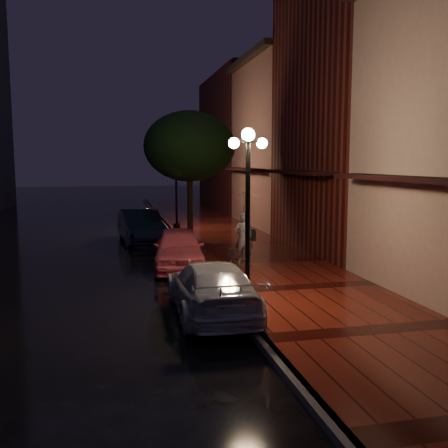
{
  "coord_description": "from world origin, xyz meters",
  "views": [
    {
      "loc": [
        -2.85,
        -16.69,
        3.66
      ],
      "look_at": [
        1.07,
        0.89,
        1.4
      ],
      "focal_mm": 40.0,
      "sensor_mm": 36.0,
      "label": 1
    }
  ],
  "objects": [
    {
      "name": "ground",
      "position": [
        0.0,
        0.0,
        0.0
      ],
      "size": [
        120.0,
        120.0,
        0.0
      ],
      "primitive_type": "plane",
      "color": "black",
      "rests_on": "ground"
    },
    {
      "name": "sidewalk",
      "position": [
        2.25,
        0.0,
        0.07
      ],
      "size": [
        4.5,
        60.0,
        0.15
      ],
      "primitive_type": "cube",
      "color": "#4D150D",
      "rests_on": "ground"
    },
    {
      "name": "curb",
      "position": [
        0.0,
        0.0,
        0.07
      ],
      "size": [
        0.25,
        60.0,
        0.15
      ],
      "primitive_type": "cube",
      "color": "#595451",
      "rests_on": "ground"
    },
    {
      "name": "storefront_mid",
      "position": [
        7.0,
        2.0,
        5.5
      ],
      "size": [
        5.0,
        8.0,
        11.0
      ],
      "primitive_type": "cube",
      "color": "#511914",
      "rests_on": "ground"
    },
    {
      "name": "storefront_far",
      "position": [
        7.0,
        10.0,
        4.5
      ],
      "size": [
        5.0,
        8.0,
        9.0
      ],
      "primitive_type": "cube",
      "color": "#8C5951",
      "rests_on": "ground"
    },
    {
      "name": "storefront_extra",
      "position": [
        7.0,
        20.0,
        5.0
      ],
      "size": [
        5.0,
        12.0,
        10.0
      ],
      "primitive_type": "cube",
      "color": "#511914",
      "rests_on": "ground"
    },
    {
      "name": "streetlamp_near",
      "position": [
        0.35,
        -5.0,
        2.6
      ],
      "size": [
        0.96,
        0.36,
        4.31
      ],
      "color": "black",
      "rests_on": "sidewalk"
    },
    {
      "name": "streetlamp_far",
      "position": [
        0.35,
        9.0,
        2.6
      ],
      "size": [
        0.96,
        0.36,
        4.31
      ],
      "color": "black",
      "rests_on": "sidewalk"
    },
    {
      "name": "street_tree",
      "position": [
        0.61,
        5.99,
        4.24
      ],
      "size": [
        4.16,
        4.16,
        5.8
      ],
      "color": "black",
      "rests_on": "sidewalk"
    },
    {
      "name": "pink_car",
      "position": [
        -0.71,
        0.05,
        0.71
      ],
      "size": [
        2.08,
        4.31,
        1.42
      ],
      "primitive_type": "imported",
      "rotation": [
        0.0,
        0.0,
        -0.1
      ],
      "color": "#EC616E",
      "rests_on": "ground"
    },
    {
      "name": "navy_car",
      "position": [
        -1.67,
        6.04,
        0.75
      ],
      "size": [
        2.07,
        4.72,
        1.51
      ],
      "primitive_type": "imported",
      "rotation": [
        0.0,
        0.0,
        0.11
      ],
      "color": "black",
      "rests_on": "ground"
    },
    {
      "name": "silver_car",
      "position": [
        -0.6,
        -5.24,
        0.65
      ],
      "size": [
        1.85,
        4.49,
        1.3
      ],
      "primitive_type": "imported",
      "rotation": [
        0.0,
        0.0,
        3.14
      ],
      "color": "#B7B6BE",
      "rests_on": "ground"
    },
    {
      "name": "woman_with_umbrella",
      "position": [
        1.48,
        -0.42,
        1.82
      ],
      "size": [
        1.05,
        1.07,
        2.53
      ],
      "rotation": [
        0.0,
        0.0,
        2.72
      ],
      "color": "silver",
      "rests_on": "sidewalk"
    },
    {
      "name": "parking_meter",
      "position": [
        0.15,
        -4.08,
        0.89
      ],
      "size": [
        0.12,
        0.09,
        1.23
      ],
      "rotation": [
        0.0,
        0.0,
        0.09
      ],
      "color": "black",
      "rests_on": "sidewalk"
    }
  ]
}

